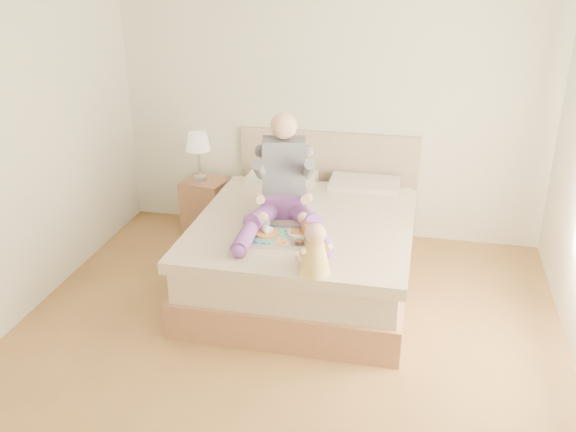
% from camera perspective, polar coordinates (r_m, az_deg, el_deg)
% --- Properties ---
extents(room, '(4.02, 4.22, 2.71)m').
position_cam_1_polar(room, '(3.93, 0.26, 6.35)').
color(room, brown).
rests_on(room, ground).
extents(bed, '(1.70, 2.18, 1.00)m').
position_cam_1_polar(bed, '(5.37, 1.82, -2.45)').
color(bed, brown).
rests_on(bed, ground).
extents(nightstand, '(0.47, 0.44, 0.50)m').
position_cam_1_polar(nightstand, '(6.38, -7.24, 1.09)').
color(nightstand, brown).
rests_on(nightstand, ground).
extents(lamp, '(0.23, 0.23, 0.48)m').
position_cam_1_polar(lamp, '(6.18, -8.01, 6.31)').
color(lamp, silver).
rests_on(lamp, nightstand).
extents(adult, '(0.74, 1.09, 0.85)m').
position_cam_1_polar(adult, '(5.00, -0.40, 2.34)').
color(adult, '#653483').
rests_on(adult, bed).
extents(tray, '(0.50, 0.41, 0.13)m').
position_cam_1_polar(tray, '(4.76, -0.74, -1.66)').
color(tray, silver).
rests_on(tray, bed).
extents(baby, '(0.29, 0.31, 0.36)m').
position_cam_1_polar(baby, '(4.25, 2.36, -3.26)').
color(baby, gold).
rests_on(baby, bed).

